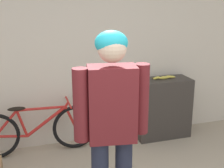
# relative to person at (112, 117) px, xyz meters

# --- Properties ---
(wall_back) EXTENTS (8.00, 0.07, 2.60)m
(wall_back) POSITION_rel_person_xyz_m (0.03, 1.78, 0.25)
(wall_back) COLOR beige
(wall_back) RESTS_ON ground_plane
(side_shelf) EXTENTS (0.78, 0.38, 0.86)m
(side_shelf) POSITION_rel_person_xyz_m (1.25, 1.54, -0.61)
(side_shelf) COLOR #38332D
(side_shelf) RESTS_ON ground_plane
(person) EXTENTS (0.64, 0.29, 1.75)m
(person) POSITION_rel_person_xyz_m (0.00, 0.00, 0.00)
(person) COLOR #23283D
(person) RESTS_ON ground_plane
(bicycle) EXTENTS (1.62, 0.46, 0.68)m
(bicycle) POSITION_rel_person_xyz_m (-0.54, 1.54, -0.72)
(bicycle) COLOR black
(bicycle) RESTS_ON ground_plane
(banana) EXTENTS (0.36, 0.10, 0.04)m
(banana) POSITION_rel_person_xyz_m (1.25, 1.55, -0.16)
(banana) COLOR #EAD64C
(banana) RESTS_ON side_shelf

